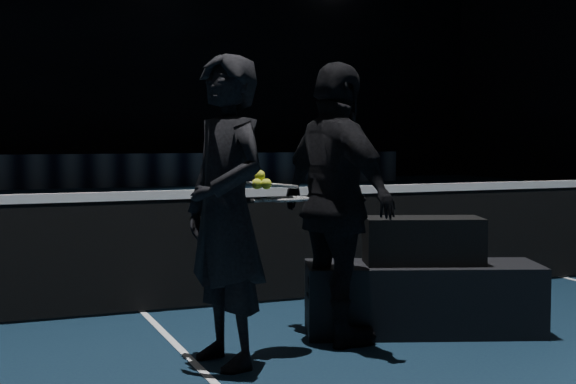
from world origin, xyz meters
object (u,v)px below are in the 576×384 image
at_px(racket_bag, 423,241).
at_px(tennis_balls, 261,181).
at_px(racket_lower, 287,199).
at_px(player_bench, 423,298).
at_px(player_a, 226,211).
at_px(racket_upper, 277,185).
at_px(player_b, 337,204).

height_order(racket_bag, tennis_balls, tennis_balls).
height_order(racket_bag, racket_lower, racket_lower).
relative_size(player_bench, racket_lower, 2.38).
bearing_deg(player_bench, player_a, -151.07).
bearing_deg(racket_bag, player_bench, 0.00).
height_order(racket_bag, racket_upper, racket_upper).
bearing_deg(racket_upper, racket_bag, -12.28).
distance_m(racket_bag, racket_upper, 1.21).
height_order(player_a, racket_upper, player_a).
bearing_deg(racket_bag, racket_upper, -154.72).
xyz_separation_m(player_bench, tennis_balls, (-1.26, -0.18, 0.85)).
height_order(player_bench, racket_bag, racket_bag).
xyz_separation_m(racket_bag, racket_lower, (-1.07, -0.13, 0.33)).
xyz_separation_m(player_bench, racket_bag, (0.00, 0.00, 0.40)).
relative_size(player_a, racket_lower, 2.73).
relative_size(racket_bag, racket_lower, 1.19).
distance_m(player_a, racket_upper, 0.42).
bearing_deg(player_bench, racket_bag, 0.00).
xyz_separation_m(racket_bag, tennis_balls, (-1.26, -0.18, 0.45)).
height_order(racket_lower, racket_upper, racket_upper).
bearing_deg(tennis_balls, player_a, -165.15).
xyz_separation_m(player_bench, player_b, (-0.68, -0.04, 0.69)).
bearing_deg(racket_upper, player_bench, -12.28).
bearing_deg(racket_bag, player_a, -151.07).
relative_size(player_bench, tennis_balls, 13.50).
bearing_deg(player_a, tennis_balls, 90.51).
bearing_deg(racket_lower, player_bench, -6.56).
bearing_deg(player_a, player_bench, 84.76).
bearing_deg(player_a, racket_upper, 95.10).
bearing_deg(player_b, racket_bag, -98.05).
relative_size(player_bench, racket_bag, 2.00).
distance_m(player_a, tennis_balls, 0.31).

